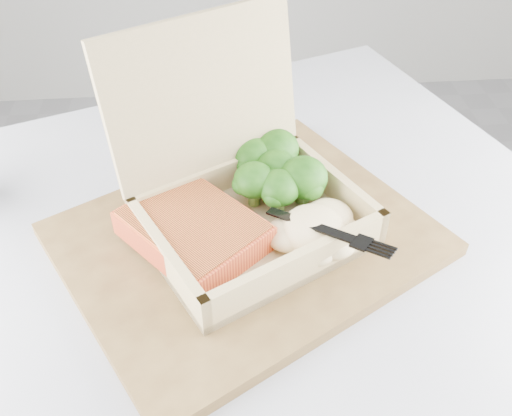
{
  "coord_description": "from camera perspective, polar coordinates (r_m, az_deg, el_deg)",
  "views": [
    {
      "loc": [
        0.0,
        -0.05,
        1.18
      ],
      "look_at": [
        0.04,
        0.4,
        0.78
      ],
      "focal_mm": 40.0,
      "sensor_mm": 36.0,
      "label": 1
    }
  ],
  "objects": [
    {
      "name": "broccoli_pile",
      "position": [
        0.64,
        2.02,
        3.41
      ],
      "size": [
        0.12,
        0.12,
        0.04
      ],
      "primitive_type": null,
      "color": "#2D6C18",
      "rests_on": "takeout_container"
    },
    {
      "name": "cafe_table",
      "position": [
        0.74,
        -0.38,
        -17.14
      ],
      "size": [
        1.05,
        1.05,
        0.74
      ],
      "rotation": [
        0.0,
        0.0,
        0.35
      ],
      "color": "black",
      "rests_on": "floor"
    },
    {
      "name": "takeout_container",
      "position": [
        0.6,
        -1.81,
        2.48
      ],
      "size": [
        0.29,
        0.28,
        0.21
      ],
      "rotation": [
        0.0,
        0.0,
        0.48
      ],
      "color": "tan",
      "rests_on": "serving_tray"
    },
    {
      "name": "receipt",
      "position": [
        0.76,
        -5.38,
        5.56
      ],
      "size": [
        0.07,
        0.13,
        0.0
      ],
      "primitive_type": "cube",
      "rotation": [
        0.0,
        0.0,
        0.02
      ],
      "color": "white",
      "rests_on": "cafe_table"
    },
    {
      "name": "salmon_fillet",
      "position": [
        0.59,
        -6.28,
        -2.23
      ],
      "size": [
        0.17,
        0.17,
        0.03
      ],
      "primitive_type": "cube",
      "rotation": [
        0.0,
        0.0,
        0.7
      ],
      "color": "orange",
      "rests_on": "takeout_container"
    },
    {
      "name": "serving_tray",
      "position": [
        0.62,
        -1.0,
        -3.13
      ],
      "size": [
        0.47,
        0.44,
        0.02
      ],
      "primitive_type": "cube",
      "rotation": [
        0.0,
        0.0,
        0.52
      ],
      "color": "brown",
      "rests_on": "cafe_table"
    },
    {
      "name": "mashed_potatoes",
      "position": [
        0.58,
        5.75,
        -2.05
      ],
      "size": [
        0.11,
        0.09,
        0.04
      ],
      "primitive_type": "ellipsoid",
      "color": "beige",
      "rests_on": "takeout_container"
    },
    {
      "name": "plastic_fork",
      "position": [
        0.57,
        3.84,
        -0.91
      ],
      "size": [
        0.12,
        0.11,
        0.02
      ],
      "rotation": [
        0.0,
        0.0,
        3.99
      ],
      "color": "black",
      "rests_on": "mashed_potatoes"
    }
  ]
}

